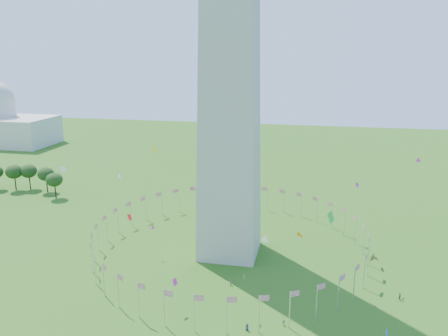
{
  "coord_description": "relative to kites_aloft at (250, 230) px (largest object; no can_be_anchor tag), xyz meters",
  "views": [
    {
      "loc": [
        23.02,
        -69.41,
        58.43
      ],
      "look_at": [
        1.36,
        35.0,
        30.35
      ],
      "focal_mm": 35.0,
      "sensor_mm": 36.0,
      "label": 1
    }
  ],
  "objects": [
    {
      "name": "kites_aloft",
      "position": [
        0.0,
        0.0,
        0.0
      ],
      "size": [
        82.84,
        57.64,
        31.37
      ],
      "color": "orange",
      "rests_on": "ground"
    },
    {
      "name": "tree_line_west",
      "position": [
        -115.31,
        69.9,
        -14.74
      ],
      "size": [
        55.45,
        15.71,
        11.48
      ],
      "color": "#274C19",
      "rests_on": "ground"
    },
    {
      "name": "flag_ring",
      "position": [
        -10.25,
        29.2,
        -15.65
      ],
      "size": [
        80.24,
        80.24,
        9.0
      ],
      "color": "silver",
      "rests_on": "ground"
    }
  ]
}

